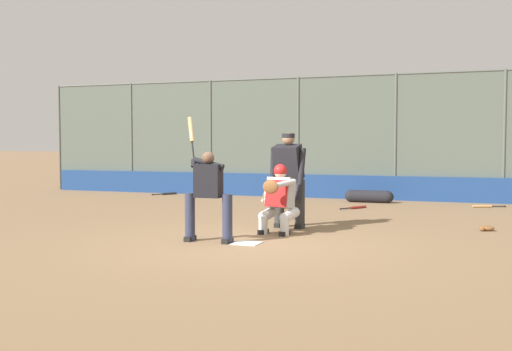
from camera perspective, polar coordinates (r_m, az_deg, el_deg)
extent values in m
plane|color=#846647|center=(9.78, -0.89, -6.49)|extent=(160.00, 160.00, 0.00)
cube|color=white|center=(9.78, -0.89, -6.45)|extent=(0.43, 0.43, 0.01)
cylinder|color=#515651|center=(17.36, 22.58, 3.45)|extent=(0.08, 0.08, 3.59)
cylinder|color=#515651|center=(17.44, 13.15, 3.61)|extent=(0.08, 0.08, 3.59)
cylinder|color=#515651|center=(17.98, 4.04, 3.67)|extent=(0.08, 0.08, 3.59)
cylinder|color=#515651|center=(18.94, -4.33, 3.65)|extent=(0.08, 0.08, 3.59)
cylinder|color=#515651|center=(20.26, -11.76, 3.56)|extent=(0.08, 0.08, 3.59)
cylinder|color=#515651|center=(21.88, -18.19, 3.44)|extent=(0.08, 0.08, 3.59)
cube|color=#515B51|center=(17.66, 8.52, 3.66)|extent=(20.00, 0.01, 3.59)
cylinder|color=#515651|center=(17.76, 8.57, 9.36)|extent=(20.00, 0.06, 0.06)
cube|color=navy|center=(17.61, 8.42, -1.09)|extent=(19.60, 0.18, 0.68)
cube|color=slate|center=(20.41, 7.45, -1.28)|extent=(14.00, 3.05, 0.12)
cube|color=slate|center=(19.33, 6.78, -1.05)|extent=(14.00, 0.55, 0.44)
cube|color=#B7BABC|center=(19.31, 6.78, -0.28)|extent=(14.00, 0.24, 0.08)
cube|color=slate|center=(19.86, 7.13, -0.48)|extent=(14.00, 0.55, 0.76)
cube|color=#B7BABC|center=(19.83, 7.14, 0.73)|extent=(14.00, 0.24, 0.08)
cube|color=slate|center=(20.38, 7.46, 0.06)|extent=(14.00, 0.55, 1.08)
cube|color=#B7BABC|center=(20.36, 7.47, 1.69)|extent=(14.00, 0.24, 0.08)
cube|color=slate|center=(20.91, 7.78, 0.58)|extent=(14.00, 0.55, 1.40)
cube|color=#B7BABC|center=(20.89, 7.79, 2.61)|extent=(14.00, 0.24, 0.08)
cube|color=slate|center=(21.44, 8.08, 1.07)|extent=(14.00, 0.55, 1.72)
cube|color=#B7BABC|center=(21.43, 8.10, 3.47)|extent=(14.00, 0.24, 0.08)
cylinder|color=#2D334C|center=(9.77, -2.75, -4.12)|extent=(0.17, 0.17, 0.80)
cube|color=black|center=(9.82, -2.74, -6.21)|extent=(0.11, 0.28, 0.08)
cylinder|color=#2D334C|center=(10.03, -6.31, -3.95)|extent=(0.17, 0.17, 0.80)
cube|color=black|center=(10.08, -6.30, -5.98)|extent=(0.11, 0.28, 0.08)
cube|color=black|center=(9.84, -4.57, -0.51)|extent=(0.44, 0.26, 0.55)
sphere|color=brown|center=(9.82, -4.58, 1.69)|extent=(0.20, 0.20, 0.20)
cylinder|color=black|center=(9.85, -4.55, 1.15)|extent=(0.57, 0.14, 0.21)
cylinder|color=black|center=(9.95, -5.95, 1.16)|extent=(0.13, 0.16, 0.15)
sphere|color=black|center=(9.98, -5.93, 1.50)|extent=(0.04, 0.04, 0.04)
cylinder|color=black|center=(10.07, -6.02, 2.37)|extent=(0.14, 0.19, 0.31)
cylinder|color=tan|center=(10.29, -6.23, 4.36)|extent=(0.24, 0.30, 0.45)
cylinder|color=silver|center=(10.57, 2.73, -4.88)|extent=(0.16, 0.16, 0.32)
cylinder|color=silver|center=(10.73, 3.24, -3.78)|extent=(0.27, 0.51, 0.25)
cube|color=black|center=(10.58, 2.73, -5.53)|extent=(0.14, 0.27, 0.08)
cylinder|color=silver|center=(10.76, 0.68, -4.73)|extent=(0.16, 0.16, 0.32)
cylinder|color=silver|center=(10.92, 1.21, -3.66)|extent=(0.27, 0.51, 0.25)
cube|color=black|center=(10.78, 0.68, -5.36)|extent=(0.14, 0.27, 0.08)
cube|color=#B7B7BC|center=(10.82, 2.33, -1.66)|extent=(0.52, 0.45, 0.58)
cube|color=#B21E1E|center=(10.69, 1.96, -1.72)|extent=(0.44, 0.21, 0.48)
sphere|color=beige|center=(10.80, 2.33, 0.27)|extent=(0.21, 0.21, 0.21)
sphere|color=#B21E1E|center=(10.80, 2.33, 0.47)|extent=(0.24, 0.24, 0.24)
cylinder|color=#B7B7BC|center=(10.51, 2.55, -0.83)|extent=(0.38, 0.53, 0.17)
ellipsoid|color=brown|center=(10.33, 1.40, -1.10)|extent=(0.31, 0.15, 0.24)
cylinder|color=beige|center=(10.95, 1.02, -1.46)|extent=(0.15, 0.34, 0.47)
cylinder|color=#333333|center=(11.43, 4.19, -2.74)|extent=(0.19, 0.19, 0.93)
cube|color=black|center=(11.48, 4.18, -4.85)|extent=(0.14, 0.29, 0.08)
cylinder|color=#333333|center=(11.59, 2.24, -2.65)|extent=(0.19, 0.19, 0.93)
cube|color=black|center=(11.64, 2.24, -4.73)|extent=(0.14, 0.29, 0.08)
cube|color=black|center=(11.40, 3.09, 1.25)|extent=(0.56, 0.50, 0.71)
sphere|color=#936B4C|center=(11.39, 3.10, 3.49)|extent=(0.23, 0.23, 0.23)
cylinder|color=black|center=(11.39, 3.10, 3.81)|extent=(0.24, 0.24, 0.08)
cylinder|color=black|center=(11.23, 4.31, 0.12)|extent=(0.19, 0.27, 0.99)
cylinder|color=black|center=(11.46, 1.62, 0.19)|extent=(0.13, 0.25, 0.99)
sphere|color=black|center=(18.66, -9.85, -1.80)|extent=(0.04, 0.04, 0.04)
cylinder|color=black|center=(18.75, -9.37, -1.78)|extent=(0.21, 0.32, 0.03)
cylinder|color=#28282D|center=(18.96, -8.24, -1.71)|extent=(0.32, 0.46, 0.07)
sphere|color=black|center=(14.62, 8.04, -3.16)|extent=(0.04, 0.04, 0.04)
cylinder|color=black|center=(14.75, 8.55, -3.11)|extent=(0.23, 0.32, 0.03)
cylinder|color=maroon|center=(15.06, 9.72, -2.99)|extent=(0.34, 0.46, 0.07)
sphere|color=black|center=(16.09, 1.65, -2.55)|extent=(0.04, 0.04, 0.04)
cylinder|color=black|center=(16.27, 1.49, -2.49)|extent=(0.22, 0.33, 0.03)
cylinder|color=#B7BCC1|center=(16.69, 1.14, -2.34)|extent=(0.32, 0.47, 0.07)
sphere|color=black|center=(16.31, 22.64, -2.72)|extent=(0.04, 0.04, 0.04)
cylinder|color=black|center=(16.25, 22.08, -2.73)|extent=(0.33, 0.15, 0.03)
cylinder|color=tan|center=(16.09, 20.74, -2.76)|extent=(0.47, 0.23, 0.07)
ellipsoid|color=brown|center=(11.92, 21.11, -4.71)|extent=(0.28, 0.18, 0.10)
ellipsoid|color=brown|center=(11.84, 20.75, -4.78)|extent=(0.10, 0.08, 0.08)
cylinder|color=black|center=(16.59, 10.71, -1.97)|extent=(1.00, 0.34, 0.34)
sphere|color=black|center=(16.52, 12.41, -2.01)|extent=(0.33, 0.33, 0.33)
sphere|color=black|center=(16.67, 9.02, -1.92)|extent=(0.33, 0.33, 0.33)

